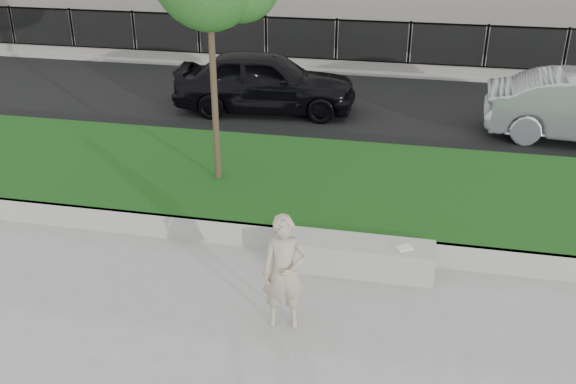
% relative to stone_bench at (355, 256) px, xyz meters
% --- Properties ---
extents(ground, '(90.00, 90.00, 0.00)m').
position_rel_stone_bench_xyz_m(ground, '(-1.30, -0.70, -0.24)').
color(ground, gray).
rests_on(ground, ground).
extents(grass_bank, '(34.00, 4.00, 0.40)m').
position_rel_stone_bench_xyz_m(grass_bank, '(-1.30, 2.30, -0.04)').
color(grass_bank, black).
rests_on(grass_bank, ground).
extents(grass_kerb, '(34.00, 0.08, 0.40)m').
position_rel_stone_bench_xyz_m(grass_kerb, '(-1.30, 0.34, -0.04)').
color(grass_kerb, gray).
rests_on(grass_kerb, ground).
extents(street, '(34.00, 7.00, 0.04)m').
position_rel_stone_bench_xyz_m(street, '(-1.30, 7.80, -0.22)').
color(street, black).
rests_on(street, ground).
extents(far_pavement, '(34.00, 3.00, 0.12)m').
position_rel_stone_bench_xyz_m(far_pavement, '(-1.30, 12.30, -0.18)').
color(far_pavement, gray).
rests_on(far_pavement, ground).
extents(iron_fence, '(32.00, 0.30, 1.50)m').
position_rel_stone_bench_xyz_m(iron_fence, '(-1.30, 11.30, 0.31)').
color(iron_fence, slate).
rests_on(iron_fence, far_pavement).
extents(stone_bench, '(2.31, 0.58, 0.47)m').
position_rel_stone_bench_xyz_m(stone_bench, '(0.00, 0.00, 0.00)').
color(stone_bench, gray).
rests_on(stone_bench, ground).
extents(man, '(0.62, 0.46, 1.56)m').
position_rel_stone_bench_xyz_m(man, '(-0.74, -1.50, 0.54)').
color(man, tan).
rests_on(man, ground).
extents(book, '(0.27, 0.25, 0.02)m').
position_rel_stone_bench_xyz_m(book, '(0.70, -0.05, 0.25)').
color(book, silver).
rests_on(book, stone_bench).
extents(car_dark, '(4.63, 2.19, 1.53)m').
position_rel_stone_bench_xyz_m(car_dark, '(-3.06, 6.94, 0.57)').
color(car_dark, black).
rests_on(car_dark, street).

